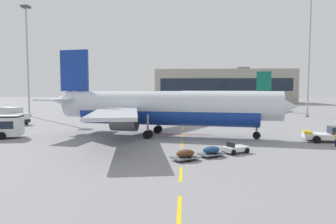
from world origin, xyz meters
TOP-DOWN VIEW (x-y plane):
  - ground at (40.00, 40.00)m, footprint 400.00×400.00m
  - apron_paint_markings at (18.00, 38.35)m, footprint 8.00×98.42m
  - airliner_foreground at (15.31, 20.57)m, footprint 34.73×34.11m
  - pushback_tug at (36.41, 16.89)m, footprint 6.35×3.88m
  - airliner_mid_left at (30.66, 77.80)m, footprint 32.19×30.39m
  - catering_truck at (-13.80, 33.39)m, footprint 7.32×5.37m
  - baggage_train at (20.87, 7.89)m, footprint 7.93×6.04m
  - apron_light_mast_near at (-19.12, 49.69)m, footprint 1.80×1.80m
  - apron_light_mast_far at (47.11, 51.31)m, footprint 1.80×1.80m
  - terminal_satellite at (37.21, 130.50)m, footprint 65.13×25.78m

SIDE VIEW (x-z plane):
  - ground at x=40.00m, z-range 0.00..0.00m
  - apron_paint_markings at x=18.00m, z-range 0.00..0.01m
  - baggage_train at x=20.87m, z-range -0.05..1.09m
  - pushback_tug at x=36.41m, z-range -0.14..1.94m
  - catering_truck at x=-13.80m, z-range 0.08..3.22m
  - airliner_mid_left at x=30.66m, z-range -2.10..9.80m
  - airliner_foreground at x=15.31m, z-range -2.15..10.05m
  - terminal_satellite at x=37.21m, z-range -0.78..16.78m
  - apron_light_mast_near at x=-19.12m, z-range 3.09..29.24m
  - apron_light_mast_far at x=47.11m, z-range 3.22..32.47m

